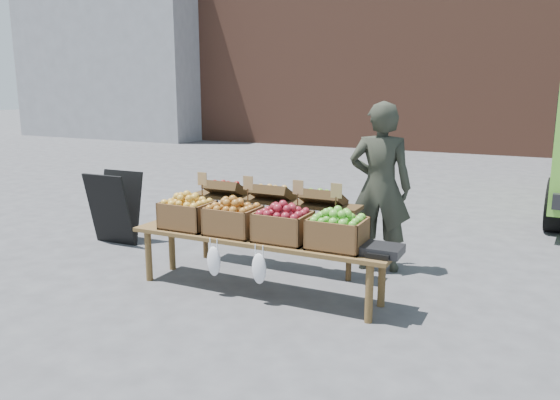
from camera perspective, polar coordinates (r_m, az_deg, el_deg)
The scene contains 11 objects.
ground at distance 5.04m, azimuth 3.77°, elevation -11.87°, with size 80.00×80.00×0.00m, color #4A4A4D.
grey_building at distance 23.41m, azimuth -16.84°, elevation 14.98°, with size 8.00×3.00×7.00m, color gray.
vendor at distance 6.08m, azimuth 10.41°, elevation 1.32°, with size 0.68×0.45×1.87m, color #292C22.
chalkboard_sign at distance 7.40m, azimuth -16.88°, elevation -0.75°, with size 0.63×0.35×0.95m, color black, non-canonical shape.
back_table at distance 6.07m, azimuth -0.79°, elevation -2.49°, with size 2.10×0.44×1.04m, color #402C16, non-canonical shape.
display_bench at distance 5.44m, azimuth -2.33°, elevation -6.81°, with size 2.70×0.56×0.57m, color brown, non-canonical shape.
crate_golden_apples at distance 5.75m, azimuth -9.63°, elevation -1.54°, with size 0.50×0.40×0.28m, color yellow, non-canonical shape.
crate_russet_pears at distance 5.45m, azimuth -4.91°, elevation -2.15°, with size 0.50×0.40×0.28m, color #AF7036, non-canonical shape.
crate_red_apples at distance 5.20m, azimuth 0.31°, elevation -2.80°, with size 0.50×0.40×0.28m, color maroon, non-canonical shape.
crate_green_apples at distance 4.99m, azimuth 6.01°, elevation -3.49°, with size 0.50×0.40×0.28m, color #39931D, non-canonical shape.
weighing_scale at distance 4.90m, azimuth 10.68°, elevation -5.15°, with size 0.34×0.30×0.08m, color black.
Camera 1 is at (1.73, -4.28, 2.03)m, focal length 35.00 mm.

